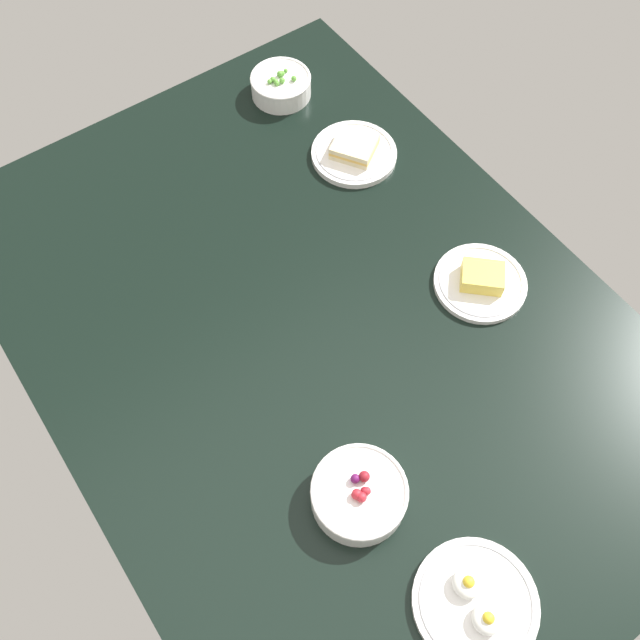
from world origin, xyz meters
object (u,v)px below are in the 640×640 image
(plate_eggs, at_px, (476,602))
(plate_cheese, at_px, (481,281))
(plate_sandwich, at_px, (354,152))
(bowl_berries, at_px, (359,494))
(bowl_peas, at_px, (281,85))

(plate_eggs, bearing_deg, plate_cheese, 137.53)
(plate_sandwich, bearing_deg, bowl_berries, -36.13)
(bowl_berries, xyz_separation_m, plate_sandwich, (-0.66, 0.48, -0.01))
(plate_cheese, relative_size, bowl_peas, 1.30)
(plate_sandwich, bearing_deg, bowl_peas, -174.66)
(bowl_berries, height_order, plate_cheese, bowl_berries)
(plate_eggs, height_order, plate_cheese, plate_eggs)
(plate_eggs, height_order, bowl_berries, bowl_berries)
(plate_eggs, bearing_deg, bowl_berries, -168.25)
(bowl_berries, relative_size, plate_sandwich, 0.86)
(plate_eggs, xyz_separation_m, plate_cheese, (-0.47, 0.43, 0.00))
(plate_eggs, height_order, bowl_peas, bowl_peas)
(plate_sandwich, bearing_deg, plate_eggs, -25.15)
(plate_eggs, relative_size, bowl_peas, 1.41)
(plate_eggs, distance_m, plate_cheese, 0.63)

